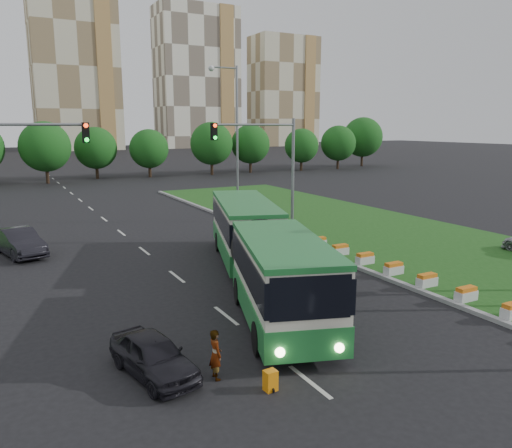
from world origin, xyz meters
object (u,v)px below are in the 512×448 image
traffic_mast_left (3,173)px  articulated_bus (253,248)px  car_left_far (19,242)px  shopping_trolley (270,381)px  pedestrian (216,354)px  car_left_near (153,355)px  traffic_mast_median (271,161)px

traffic_mast_left → articulated_bus: 12.34m
car_left_far → shopping_trolley: bearing=-89.7°
pedestrian → shopping_trolley: size_ratio=2.55×
articulated_bus → shopping_trolley: (-4.11, -8.90, -1.53)m
articulated_bus → car_left_far: (-9.59, 11.38, -1.03)m
articulated_bus → pedestrian: bearing=-106.4°
car_left_near → car_left_far: bearing=87.5°
articulated_bus → car_left_near: (-6.82, -6.41, -1.19)m
traffic_mast_left → car_left_far: 7.09m
pedestrian → traffic_mast_left: bearing=21.3°
traffic_mast_left → shopping_trolley: traffic_mast_left is taller
traffic_mast_median → shopping_trolley: traffic_mast_median is taller
traffic_mast_left → car_left_far: size_ratio=1.64×
car_left_far → articulated_bus: bearing=-64.8°
car_left_far → shopping_trolley: car_left_far is taller
pedestrian → articulated_bus: bearing=-33.7°
traffic_mast_left → pedestrian: bearing=-69.7°
traffic_mast_left → articulated_bus: size_ratio=0.44×
car_left_near → shopping_trolley: 3.69m
traffic_mast_left → pedestrian: traffic_mast_left is taller
traffic_mast_median → articulated_bus: bearing=-125.4°
pedestrian → shopping_trolley: pedestrian is taller
articulated_bus → shopping_trolley: articulated_bus is taller
articulated_bus → car_left_near: size_ratio=4.81×
car_left_far → pedestrian: 19.39m
traffic_mast_left → pedestrian: 15.09m
traffic_mast_left → pedestrian: (4.98, -13.49, -4.57)m
articulated_bus → shopping_trolley: 9.92m
traffic_mast_median → shopping_trolley: size_ratio=12.98×
traffic_mast_left → shopping_trolley: (6.09, -14.88, -5.04)m
traffic_mast_median → car_left_far: bearing=163.2°
pedestrian → traffic_mast_median: bearing=-34.0°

